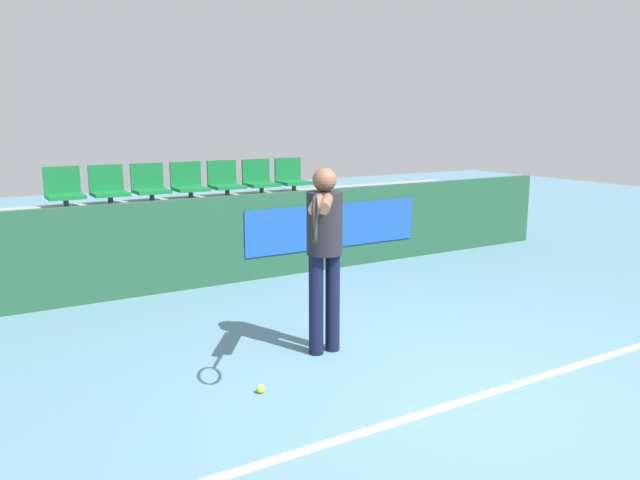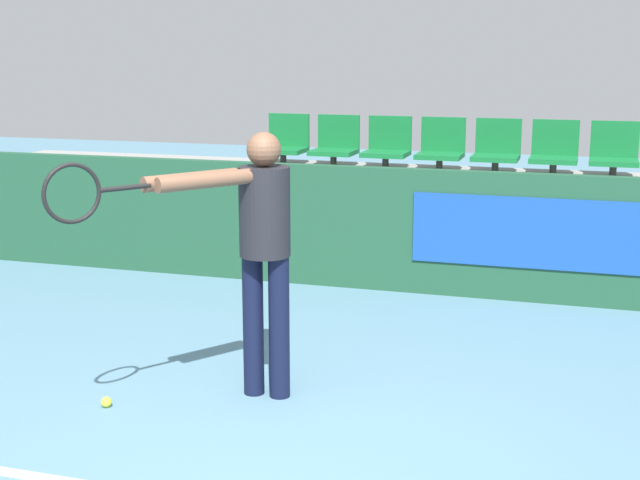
{
  "view_description": "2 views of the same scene",
  "coord_description": "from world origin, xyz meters",
  "px_view_note": "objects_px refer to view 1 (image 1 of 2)",
  "views": [
    {
      "loc": [
        -3.11,
        -3.24,
        2.08
      ],
      "look_at": [
        0.22,
        2.29,
        0.8
      ],
      "focal_mm": 35.0,
      "sensor_mm": 36.0,
      "label": 1
    },
    {
      "loc": [
        1.54,
        -3.66,
        2.15
      ],
      "look_at": [
        -0.25,
        2.19,
        0.82
      ],
      "focal_mm": 50.0,
      "sensor_mm": 36.0,
      "label": 2
    }
  ],
  "objects_px": {
    "stadium_chair_10": "(189,183)",
    "tennis_ball": "(261,389)",
    "stadium_chair_7": "(64,190)",
    "stadium_chair_13": "(292,178)",
    "stadium_chair_2": "(174,226)",
    "stadium_chair_5": "(290,215)",
    "stadium_chair_0": "(81,234)",
    "stadium_chair_6": "(324,212)",
    "stadium_chair_9": "(150,186)",
    "stadium_chair_4": "(254,218)",
    "stadium_chair_3": "(215,222)",
    "stadium_chair_12": "(259,179)",
    "stadium_chair_11": "(225,181)",
    "stadium_chair_8": "(108,188)",
    "stadium_chair_1": "(129,230)",
    "tennis_player": "(324,242)"
  },
  "relations": [
    {
      "from": "stadium_chair_13",
      "to": "stadium_chair_9",
      "type": "bearing_deg",
      "value": 180.0
    },
    {
      "from": "stadium_chair_5",
      "to": "stadium_chair_13",
      "type": "bearing_deg",
      "value": 60.48
    },
    {
      "from": "stadium_chair_4",
      "to": "stadium_chair_5",
      "type": "xyz_separation_m",
      "value": [
        0.58,
        0.0,
        0.0
      ]
    },
    {
      "from": "stadium_chair_6",
      "to": "stadium_chair_12",
      "type": "relative_size",
      "value": 1.0
    },
    {
      "from": "stadium_chair_6",
      "to": "stadium_chair_9",
      "type": "bearing_deg",
      "value": 156.18
    },
    {
      "from": "stadium_chair_5",
      "to": "stadium_chair_6",
      "type": "height_order",
      "value": "same"
    },
    {
      "from": "stadium_chair_4",
      "to": "stadium_chair_11",
      "type": "distance_m",
      "value": 1.12
    },
    {
      "from": "stadium_chair_7",
      "to": "stadium_chair_13",
      "type": "relative_size",
      "value": 1.0
    },
    {
      "from": "stadium_chair_8",
      "to": "stadium_chair_11",
      "type": "xyz_separation_m",
      "value": [
        1.75,
        0.0,
        0.0
      ]
    },
    {
      "from": "stadium_chair_0",
      "to": "stadium_chair_2",
      "type": "distance_m",
      "value": 1.17
    },
    {
      "from": "stadium_chair_0",
      "to": "stadium_chair_10",
      "type": "xyz_separation_m",
      "value": [
        1.75,
        1.03,
        0.44
      ]
    },
    {
      "from": "stadium_chair_9",
      "to": "stadium_chair_7",
      "type": "bearing_deg",
      "value": 180.0
    },
    {
      "from": "stadium_chair_3",
      "to": "stadium_chair_11",
      "type": "distance_m",
      "value": 1.26
    },
    {
      "from": "stadium_chair_13",
      "to": "tennis_player",
      "type": "distance_m",
      "value": 4.97
    },
    {
      "from": "stadium_chair_6",
      "to": "tennis_player",
      "type": "xyz_separation_m",
      "value": [
        -2.12,
        -3.46,
        0.36
      ]
    },
    {
      "from": "stadium_chair_0",
      "to": "stadium_chair_3",
      "type": "xyz_separation_m",
      "value": [
        1.75,
        0.0,
        0.0
      ]
    },
    {
      "from": "stadium_chair_2",
      "to": "stadium_chair_3",
      "type": "xyz_separation_m",
      "value": [
        0.58,
        0.0,
        0.0
      ]
    },
    {
      "from": "stadium_chair_10",
      "to": "tennis_ball",
      "type": "height_order",
      "value": "stadium_chair_10"
    },
    {
      "from": "stadium_chair_11",
      "to": "stadium_chair_9",
      "type": "bearing_deg",
      "value": 180.0
    },
    {
      "from": "stadium_chair_1",
      "to": "stadium_chair_6",
      "type": "relative_size",
      "value": 1.0
    },
    {
      "from": "stadium_chair_9",
      "to": "stadium_chair_10",
      "type": "height_order",
      "value": "same"
    },
    {
      "from": "stadium_chair_4",
      "to": "stadium_chair_12",
      "type": "xyz_separation_m",
      "value": [
        0.58,
        1.03,
        0.44
      ]
    },
    {
      "from": "stadium_chair_5",
      "to": "tennis_ball",
      "type": "bearing_deg",
      "value": -121.36
    },
    {
      "from": "stadium_chair_2",
      "to": "stadium_chair_1",
      "type": "bearing_deg",
      "value": 180.0
    },
    {
      "from": "stadium_chair_7",
      "to": "stadium_chair_10",
      "type": "relative_size",
      "value": 1.0
    },
    {
      "from": "stadium_chair_0",
      "to": "stadium_chair_3",
      "type": "distance_m",
      "value": 1.75
    },
    {
      "from": "stadium_chair_7",
      "to": "stadium_chair_13",
      "type": "bearing_deg",
      "value": 0.0
    },
    {
      "from": "stadium_chair_7",
      "to": "stadium_chair_10",
      "type": "distance_m",
      "value": 1.75
    },
    {
      "from": "stadium_chair_0",
      "to": "stadium_chair_8",
      "type": "relative_size",
      "value": 1.0
    },
    {
      "from": "stadium_chair_1",
      "to": "stadium_chair_3",
      "type": "xyz_separation_m",
      "value": [
        1.17,
        0.0,
        0.0
      ]
    },
    {
      "from": "stadium_chair_0",
      "to": "stadium_chair_7",
      "type": "relative_size",
      "value": 1.0
    },
    {
      "from": "stadium_chair_2",
      "to": "stadium_chair_7",
      "type": "relative_size",
      "value": 1.0
    },
    {
      "from": "stadium_chair_1",
      "to": "stadium_chair_2",
      "type": "distance_m",
      "value": 0.58
    },
    {
      "from": "stadium_chair_3",
      "to": "tennis_player",
      "type": "height_order",
      "value": "tennis_player"
    },
    {
      "from": "stadium_chair_0",
      "to": "stadium_chair_13",
      "type": "xyz_separation_m",
      "value": [
        3.5,
        1.03,
        0.44
      ]
    },
    {
      "from": "stadium_chair_10",
      "to": "stadium_chair_4",
      "type": "bearing_deg",
      "value": -60.48
    },
    {
      "from": "stadium_chair_2",
      "to": "tennis_ball",
      "type": "distance_m",
      "value": 3.98
    },
    {
      "from": "stadium_chair_2",
      "to": "stadium_chair_9",
      "type": "height_order",
      "value": "stadium_chair_9"
    },
    {
      "from": "stadium_chair_3",
      "to": "stadium_chair_9",
      "type": "distance_m",
      "value": 1.26
    },
    {
      "from": "stadium_chair_4",
      "to": "stadium_chair_10",
      "type": "distance_m",
      "value": 1.26
    },
    {
      "from": "stadium_chair_3",
      "to": "stadium_chair_12",
      "type": "xyz_separation_m",
      "value": [
        1.17,
        1.03,
        0.44
      ]
    },
    {
      "from": "stadium_chair_4",
      "to": "stadium_chair_5",
      "type": "height_order",
      "value": "same"
    },
    {
      "from": "stadium_chair_3",
      "to": "stadium_chair_5",
      "type": "bearing_deg",
      "value": 0.0
    },
    {
      "from": "stadium_chair_11",
      "to": "stadium_chair_7",
      "type": "bearing_deg",
      "value": 180.0
    },
    {
      "from": "stadium_chair_10",
      "to": "tennis_ball",
      "type": "relative_size",
      "value": 8.31
    },
    {
      "from": "stadium_chair_10",
      "to": "tennis_ball",
      "type": "bearing_deg",
      "value": -103.72
    },
    {
      "from": "stadium_chair_4",
      "to": "stadium_chair_1",
      "type": "bearing_deg",
      "value": 180.0
    },
    {
      "from": "stadium_chair_8",
      "to": "tennis_player",
      "type": "height_order",
      "value": "tennis_player"
    },
    {
      "from": "stadium_chair_3",
      "to": "stadium_chair_1",
      "type": "bearing_deg",
      "value": 180.0
    },
    {
      "from": "stadium_chair_7",
      "to": "stadium_chair_4",
      "type": "bearing_deg",
      "value": -23.82
    }
  ]
}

